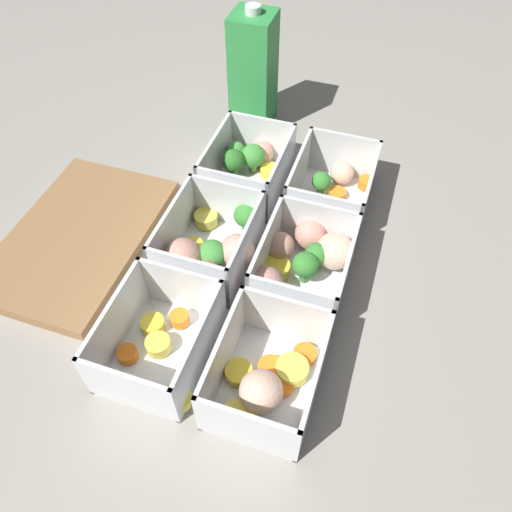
{
  "coord_description": "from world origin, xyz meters",
  "views": [
    {
      "loc": [
        -0.39,
        -0.13,
        0.53
      ],
      "look_at": [
        0.0,
        0.0,
        0.03
      ],
      "focal_mm": 35.0,
      "sensor_mm": 36.0,
      "label": 1
    }
  ],
  "objects_px": {
    "juice_carton": "(253,72)",
    "container_far_center": "(210,249)",
    "container_near_left": "(266,380)",
    "container_far_right": "(245,170)",
    "container_near_center": "(301,262)",
    "container_near_right": "(331,195)",
    "container_far_left": "(159,343)"
  },
  "relations": [
    {
      "from": "container_far_center",
      "to": "container_far_right",
      "type": "relative_size",
      "value": 1.04
    },
    {
      "from": "juice_carton",
      "to": "container_far_center",
      "type": "bearing_deg",
      "value": -171.56
    },
    {
      "from": "container_near_right",
      "to": "container_far_left",
      "type": "height_order",
      "value": "same"
    },
    {
      "from": "container_near_left",
      "to": "container_far_right",
      "type": "height_order",
      "value": "same"
    },
    {
      "from": "container_far_right",
      "to": "juice_carton",
      "type": "height_order",
      "value": "juice_carton"
    },
    {
      "from": "container_near_center",
      "to": "container_far_right",
      "type": "height_order",
      "value": "same"
    },
    {
      "from": "container_near_right",
      "to": "juice_carton",
      "type": "relative_size",
      "value": 0.81
    },
    {
      "from": "container_near_center",
      "to": "container_far_center",
      "type": "bearing_deg",
      "value": 98.08
    },
    {
      "from": "container_far_right",
      "to": "container_near_left",
      "type": "bearing_deg",
      "value": -157.06
    },
    {
      "from": "container_far_center",
      "to": "container_near_left",
      "type": "bearing_deg",
      "value": -140.31
    },
    {
      "from": "container_near_right",
      "to": "container_far_right",
      "type": "xyz_separation_m",
      "value": [
        0.01,
        0.14,
        0.0
      ]
    },
    {
      "from": "container_near_left",
      "to": "container_near_center",
      "type": "relative_size",
      "value": 0.85
    },
    {
      "from": "container_near_center",
      "to": "container_far_left",
      "type": "relative_size",
      "value": 1.18
    },
    {
      "from": "container_near_center",
      "to": "container_far_center",
      "type": "xyz_separation_m",
      "value": [
        -0.02,
        0.12,
        -0.0
      ]
    },
    {
      "from": "container_far_left",
      "to": "container_far_center",
      "type": "relative_size",
      "value": 0.93
    },
    {
      "from": "container_near_center",
      "to": "juice_carton",
      "type": "height_order",
      "value": "juice_carton"
    },
    {
      "from": "container_far_left",
      "to": "container_far_right",
      "type": "distance_m",
      "value": 0.31
    },
    {
      "from": "container_far_left",
      "to": "juice_carton",
      "type": "relative_size",
      "value": 0.71
    },
    {
      "from": "container_near_right",
      "to": "container_far_center",
      "type": "xyz_separation_m",
      "value": [
        -0.15,
        0.13,
        0.0
      ]
    },
    {
      "from": "container_far_right",
      "to": "juice_carton",
      "type": "bearing_deg",
      "value": 14.27
    },
    {
      "from": "container_near_center",
      "to": "container_near_right",
      "type": "distance_m",
      "value": 0.14
    },
    {
      "from": "container_near_left",
      "to": "juice_carton",
      "type": "xyz_separation_m",
      "value": [
        0.47,
        0.17,
        0.07
      ]
    },
    {
      "from": "container_near_right",
      "to": "container_far_left",
      "type": "relative_size",
      "value": 1.14
    },
    {
      "from": "container_far_center",
      "to": "container_far_left",
      "type": "bearing_deg",
      "value": 178.66
    },
    {
      "from": "container_near_left",
      "to": "container_far_center",
      "type": "relative_size",
      "value": 0.93
    },
    {
      "from": "container_near_center",
      "to": "container_far_right",
      "type": "relative_size",
      "value": 1.14
    },
    {
      "from": "container_near_left",
      "to": "container_far_center",
      "type": "xyz_separation_m",
      "value": [
        0.15,
        0.13,
        0.0
      ]
    },
    {
      "from": "container_near_center",
      "to": "juice_carton",
      "type": "xyz_separation_m",
      "value": [
        0.3,
        0.17,
        0.07
      ]
    },
    {
      "from": "container_near_left",
      "to": "container_near_right",
      "type": "bearing_deg",
      "value": -0.39
    },
    {
      "from": "container_near_center",
      "to": "juice_carton",
      "type": "distance_m",
      "value": 0.35
    },
    {
      "from": "container_near_left",
      "to": "container_near_center",
      "type": "distance_m",
      "value": 0.17
    },
    {
      "from": "container_far_left",
      "to": "container_far_center",
      "type": "bearing_deg",
      "value": -1.34
    }
  ]
}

